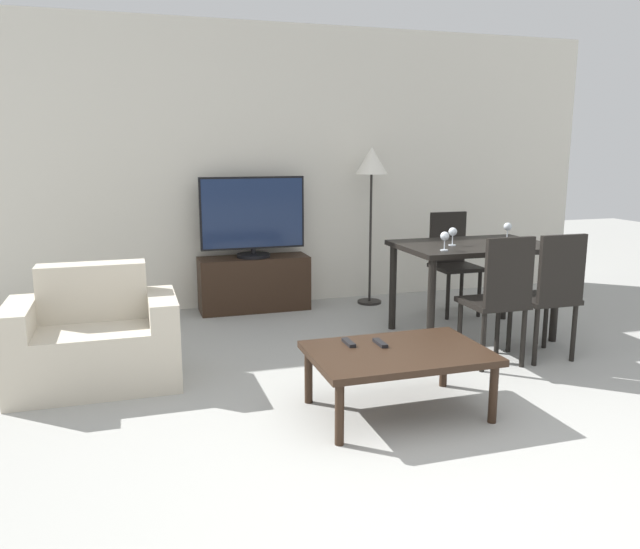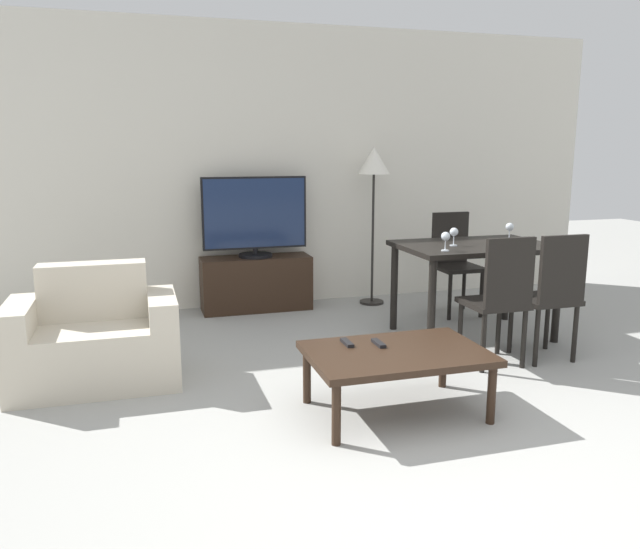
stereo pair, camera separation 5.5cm
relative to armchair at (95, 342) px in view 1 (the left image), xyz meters
name	(u,v)px [view 1 (the left image)]	position (x,y,z in m)	size (l,w,h in m)	color
ground_plane	(456,484)	(1.65, -1.83, -0.29)	(18.00, 18.00, 0.00)	#9E9E99
wall_back	(274,168)	(1.65, 1.86, 1.06)	(6.84, 0.06, 2.70)	silver
armchair	(95,342)	(0.00, 0.00, 0.00)	(1.06, 0.63, 0.78)	beige
tv_stand	(254,283)	(1.38, 1.60, -0.03)	(1.04, 0.36, 0.52)	black
tv	(253,217)	(1.38, 1.60, 0.61)	(0.99, 0.32, 0.76)	black
coffee_table	(398,357)	(1.72, -1.01, 0.05)	(1.03, 0.69, 0.39)	black
dining_table	(473,256)	(2.94, 0.25, 0.38)	(1.22, 0.83, 0.77)	black
dining_chair_near	(499,295)	(2.73, -0.47, 0.24)	(0.40, 0.40, 0.95)	black
dining_chair_far	(452,258)	(3.16, 0.98, 0.24)	(0.40, 0.40, 0.95)	black
dining_chair_near_right	(551,291)	(3.16, -0.47, 0.24)	(0.40, 0.40, 0.95)	black
floor_lamp	(372,170)	(2.54, 1.52, 1.04)	(0.31, 0.31, 1.55)	black
remote_primary	(349,343)	(1.48, -0.82, 0.10)	(0.04, 0.15, 0.02)	black
remote_secondary	(380,343)	(1.66, -0.88, 0.10)	(0.04, 0.15, 0.02)	black
wine_glass_left	(453,233)	(2.73, 0.21, 0.59)	(0.07, 0.07, 0.15)	silver
wine_glass_center	(508,228)	(3.34, 0.37, 0.59)	(0.07, 0.07, 0.15)	silver
wine_glass_right	(445,237)	(2.54, 0.00, 0.59)	(0.07, 0.07, 0.15)	silver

